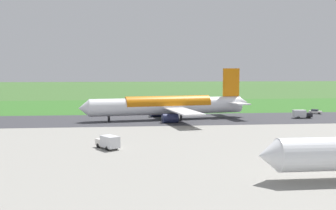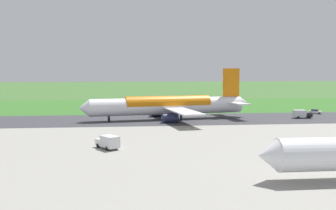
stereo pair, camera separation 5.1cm
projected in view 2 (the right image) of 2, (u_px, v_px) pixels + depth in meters
ground_plane at (150, 120)px, 118.92m from camera, size 800.00×800.00×0.00m
runway_asphalt at (150, 120)px, 118.92m from camera, size 600.00×28.66×0.06m
apron_concrete at (181, 184)px, 51.66m from camera, size 440.00×110.00×0.05m
grass_verge_foreground at (144, 107)px, 158.88m from camera, size 600.00×80.00×0.04m
airliner_main at (169, 105)px, 119.22m from camera, size 53.97×44.38×15.88m
service_truck_baggage at (301, 114)px, 122.26m from camera, size 5.99×2.79×2.65m
service_car_followme at (315, 112)px, 134.66m from camera, size 4.38×4.08×1.62m
service_truck_fuel at (108, 142)px, 74.51m from camera, size 5.09×6.08×2.65m
no_stopping_sign at (152, 103)px, 161.83m from camera, size 0.60×0.10×2.23m
traffic_cone_orange at (138, 107)px, 156.24m from camera, size 0.40×0.40×0.55m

